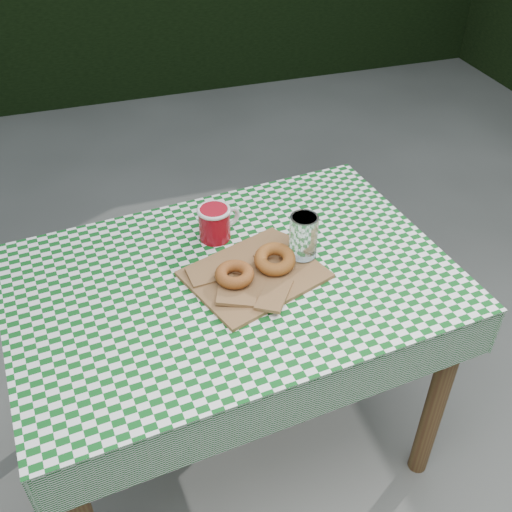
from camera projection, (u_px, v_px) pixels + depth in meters
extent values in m
plane|color=#4E4E49|center=(208.00, 429.00, 2.10)|extent=(60.00, 60.00, 0.00)
cube|color=brown|center=(235.00, 370.00, 1.83)|extent=(1.22, 0.88, 0.75)
cube|color=#0C4F18|center=(232.00, 278.00, 1.59)|extent=(1.25, 0.90, 0.01)
cube|color=brown|center=(255.00, 274.00, 1.58)|extent=(0.41, 0.37, 0.02)
torus|color=brown|center=(235.00, 274.00, 1.54)|extent=(0.12, 0.12, 0.03)
torus|color=#9B5A20|center=(275.00, 259.00, 1.59)|extent=(0.14, 0.14, 0.04)
cylinder|color=white|center=(303.00, 238.00, 1.60)|extent=(0.10, 0.10, 0.14)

